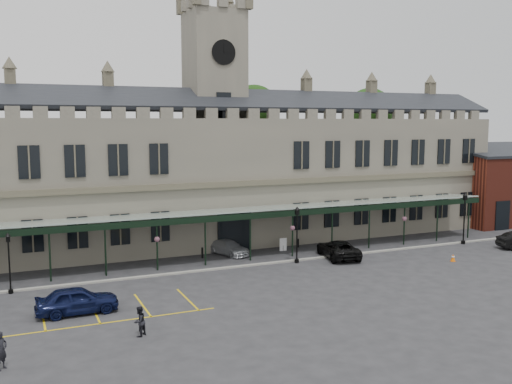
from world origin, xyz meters
name	(u,v)px	position (x,y,z in m)	size (l,w,h in m)	color
ground	(289,282)	(0.00, 0.00, 0.00)	(140.00, 140.00, 0.00)	#28282B
station_building	(216,176)	(0.00, 15.91, 6.47)	(60.00, 10.36, 17.30)	#605C50
clock_tower	(215,107)	(0.00, 16.00, 13.11)	(5.60, 5.60, 24.80)	#605C50
canopy	(249,232)	(0.00, 7.46, 2.40)	(50.00, 4.10, 4.30)	#8C9E93
brick_annex	(499,187)	(34.00, 12.97, 4.16)	(12.40, 8.36, 9.23)	maroon
kerb	(258,264)	(0.00, 5.50, 0.06)	(60.00, 0.40, 0.12)	gray
parking_markings	(96,314)	(-14.00, -1.50, 0.00)	(16.00, 6.00, 0.01)	gold
tree_behind_mid	(254,112)	(8.00, 25.00, 12.81)	(6.00, 6.00, 16.00)	#332314
tree_behind_right	(369,113)	(24.00, 25.00, 12.81)	(6.00, 6.00, 16.00)	#332314
lamp_post_left	(9,257)	(-18.74, 5.13, 2.52)	(0.40, 0.40, 4.25)	black
lamp_post_mid	(297,229)	(3.23, 4.90, 2.84)	(0.45, 0.45, 4.78)	black
lamp_post_right	(464,213)	(21.42, 5.11, 2.98)	(0.48, 0.48, 5.03)	black
traffic_cone	(453,258)	(15.56, 0.08, 0.31)	(0.40, 0.40, 0.63)	#E86307
sign_board	(283,245)	(4.17, 9.39, 0.57)	(0.69, 0.07, 1.17)	black
bollard_left	(202,253)	(-3.47, 9.66, 0.46)	(0.17, 0.17, 0.93)	black
bollard_right	(298,243)	(6.10, 10.10, 0.41)	(0.15, 0.15, 0.82)	black
car_left_a	(77,300)	(-15.00, -1.00, 0.84)	(1.98, 4.93, 1.68)	#0C1236
car_taxi	(228,247)	(-0.95, 10.00, 0.64)	(1.80, 4.43, 1.28)	#A6A9AE
car_van	(338,249)	(7.37, 5.11, 0.76)	(2.54, 5.50, 1.53)	black
person_a	(1,350)	(-19.20, -7.87, 0.94)	(0.68, 0.45, 1.87)	black
person_b	(139,321)	(-12.30, -6.26, 0.84)	(0.82, 0.64, 1.68)	black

